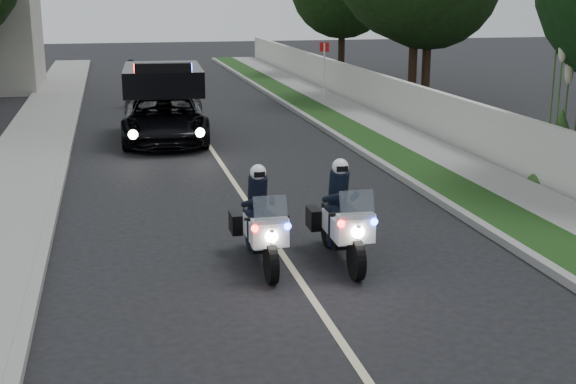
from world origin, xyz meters
name	(u,v)px	position (x,y,z in m)	size (l,w,h in m)	color
ground	(280,251)	(0.00, 0.00, 0.00)	(120.00, 120.00, 0.00)	black
curb_right	(340,138)	(4.10, 10.00, 0.07)	(0.20, 60.00, 0.15)	gray
grass_verge	(361,137)	(4.80, 10.00, 0.08)	(1.20, 60.00, 0.16)	#193814
sidewalk_right	(400,135)	(6.10, 10.00, 0.08)	(1.40, 60.00, 0.16)	gray
property_wall	(430,113)	(7.10, 10.00, 0.75)	(0.22, 60.00, 1.50)	beige
curb_left	(68,149)	(-4.10, 10.00, 0.07)	(0.20, 60.00, 0.15)	gray
sidewalk_left	(28,151)	(-5.20, 10.00, 0.08)	(2.00, 60.00, 0.16)	gray
lane_marking	(209,145)	(0.00, 10.00, 0.00)	(0.12, 50.00, 0.01)	#BFB78C
police_moto_left	(261,265)	(-0.47, -0.64, 0.00)	(0.71, 2.02, 1.72)	silver
police_moto_right	(341,261)	(0.91, -0.78, 0.00)	(0.73, 2.09, 1.78)	silver
police_suv	(165,140)	(-1.22, 11.14, 0.00)	(2.53, 5.47, 2.66)	black
bicycle	(132,107)	(-1.99, 18.56, 0.00)	(0.62, 1.77, 0.93)	black
cyclist	(132,107)	(-1.99, 18.56, 0.00)	(0.62, 0.41, 1.72)	black
sign_post	(324,101)	(6.00, 18.70, 0.00)	(0.40, 0.40, 2.53)	#AA210C
pampas_far	(556,183)	(7.60, 3.41, 0.00)	(1.43, 1.43, 4.08)	beige
tree_right_c	(425,101)	(10.21, 17.82, 0.00)	(5.95, 5.95, 9.91)	black
tree_right_d	(411,101)	(9.61, 17.84, 0.00)	(6.73, 6.73, 11.22)	#193612
tree_right_e	(341,76)	(9.61, 28.17, 0.00)	(5.61, 5.61, 9.35)	#173410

